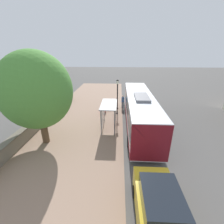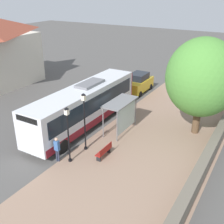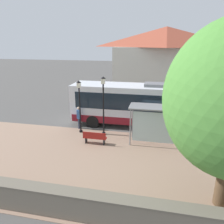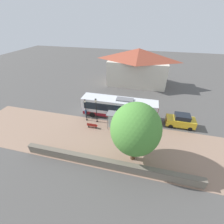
{
  "view_description": "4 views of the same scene",
  "coord_description": "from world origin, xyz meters",
  "px_view_note": "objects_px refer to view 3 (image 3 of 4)",
  "views": [
    {
      "loc": [
        -0.41,
        -13.26,
        7.32
      ],
      "look_at": [
        -1.21,
        2.26,
        0.9
      ],
      "focal_mm": 24.0,
      "sensor_mm": 36.0,
      "label": 1
    },
    {
      "loc": [
        -11.0,
        17.72,
        10.53
      ],
      "look_at": [
        -1.52,
        1.69,
        2.25
      ],
      "focal_mm": 45.0,
      "sensor_mm": 36.0,
      "label": 2
    },
    {
      "loc": [
        -14.92,
        0.27,
        6.52
      ],
      "look_at": [
        -1.11,
        3.2,
        1.91
      ],
      "focal_mm": 35.0,
      "sensor_mm": 36.0,
      "label": 3
    },
    {
      "loc": [
        -18.96,
        -3.08,
        14.49
      ],
      "look_at": [
        0.23,
        1.65,
        1.66
      ],
      "focal_mm": 24.0,
      "sensor_mm": 36.0,
      "label": 4
    }
  ],
  "objects_px": {
    "street_lamp_near": "(103,101)",
    "street_lamp_far": "(80,102)",
    "pedestrian": "(79,116)",
    "bus": "(149,105)",
    "bus_shelter": "(156,114)",
    "bench": "(95,138)"
  },
  "relations": [
    {
      "from": "street_lamp_far",
      "to": "bus_shelter",
      "type": "bearing_deg",
      "value": -99.63
    },
    {
      "from": "street_lamp_far",
      "to": "bus",
      "type": "bearing_deg",
      "value": -65.04
    },
    {
      "from": "street_lamp_near",
      "to": "street_lamp_far",
      "type": "bearing_deg",
      "value": 89.56
    },
    {
      "from": "bus",
      "to": "street_lamp_far",
      "type": "height_order",
      "value": "street_lamp_far"
    },
    {
      "from": "bench",
      "to": "bus",
      "type": "bearing_deg",
      "value": -39.87
    },
    {
      "from": "bus_shelter",
      "to": "street_lamp_near",
      "type": "height_order",
      "value": "street_lamp_near"
    },
    {
      "from": "pedestrian",
      "to": "street_lamp_near",
      "type": "xyz_separation_m",
      "value": [
        -0.72,
        -2.14,
        1.48
      ]
    },
    {
      "from": "bus",
      "to": "street_lamp_near",
      "type": "bearing_deg",
      "value": 126.29
    },
    {
      "from": "bus_shelter",
      "to": "street_lamp_near",
      "type": "distance_m",
      "value": 3.77
    },
    {
      "from": "pedestrian",
      "to": "street_lamp_far",
      "type": "relative_size",
      "value": 0.45
    },
    {
      "from": "street_lamp_near",
      "to": "bus_shelter",
      "type": "bearing_deg",
      "value": -103.94
    },
    {
      "from": "bus_shelter",
      "to": "street_lamp_far",
      "type": "relative_size",
      "value": 0.87
    },
    {
      "from": "bus_shelter",
      "to": "street_lamp_near",
      "type": "xyz_separation_m",
      "value": [
        0.9,
        3.63,
        0.42
      ]
    },
    {
      "from": "bus_shelter",
      "to": "street_lamp_near",
      "type": "bearing_deg",
      "value": 76.06
    },
    {
      "from": "bus",
      "to": "bench",
      "type": "distance_m",
      "value": 5.31
    },
    {
      "from": "bus_shelter",
      "to": "pedestrian",
      "type": "relative_size",
      "value": 1.91
    },
    {
      "from": "bus",
      "to": "street_lamp_far",
      "type": "bearing_deg",
      "value": 114.96
    },
    {
      "from": "street_lamp_near",
      "to": "street_lamp_far",
      "type": "relative_size",
      "value": 1.09
    },
    {
      "from": "bus_shelter",
      "to": "bench",
      "type": "height_order",
      "value": "bus_shelter"
    },
    {
      "from": "bus",
      "to": "street_lamp_far",
      "type": "xyz_separation_m",
      "value": [
        -2.26,
        4.86,
        0.51
      ]
    },
    {
      "from": "bus_shelter",
      "to": "street_lamp_far",
      "type": "xyz_separation_m",
      "value": [
        0.91,
        5.39,
        0.22
      ]
    },
    {
      "from": "pedestrian",
      "to": "bench",
      "type": "height_order",
      "value": "pedestrian"
    }
  ]
}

